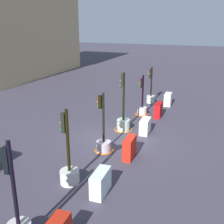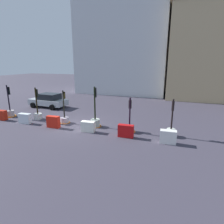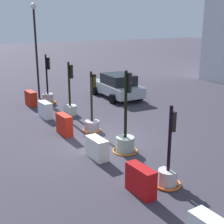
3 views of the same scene
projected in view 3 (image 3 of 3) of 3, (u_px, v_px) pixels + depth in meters
The scene contains 13 objects.
ground_plane at pixel (102, 140), 13.43m from camera, with size 120.00×120.00×0.00m, color #3B3744.
traffic_light_0 at pixel (48, 95), 19.33m from camera, with size 0.96×0.96×2.97m.
traffic_light_1 at pixel (70, 105), 16.90m from camera, with size 0.70×0.70×2.84m.
traffic_light_2 at pixel (92, 121), 14.48m from camera, with size 0.86×0.86×2.75m.
traffic_light_3 at pixel (125, 139), 12.15m from camera, with size 0.98×0.98×3.17m.
traffic_light_4 at pixel (168, 173), 9.68m from camera, with size 0.88×0.88×2.55m.
construction_barrier_0 at pixel (31, 98), 18.75m from camera, with size 1.06×0.49×0.87m.
construction_barrier_1 at pixel (45, 110), 16.45m from camera, with size 1.06×0.49×0.83m.
construction_barrier_2 at pixel (64, 125), 14.00m from camera, with size 1.05×0.43×0.92m.
construction_barrier_3 at pixel (97, 148), 11.60m from camera, with size 1.03×0.50×0.78m.
construction_barrier_4 at pixel (141, 181), 9.17m from camera, with size 1.07×0.44×0.87m.
car_silver_hatchback at pixel (117, 86), 20.56m from camera, with size 4.39×2.35×1.58m.
street_lamp_post at pixel (36, 39), 19.57m from camera, with size 0.36×0.36×5.90m.
Camera 3 is at (11.12, -5.84, 4.93)m, focal length 50.63 mm.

